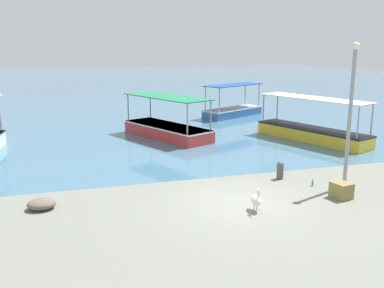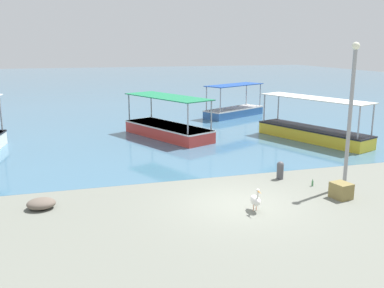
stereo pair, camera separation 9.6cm
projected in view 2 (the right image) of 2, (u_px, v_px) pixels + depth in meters
name	position (u px, v px, depth m)	size (l,w,h in m)	color
ground	(239.00, 204.00, 14.41)	(120.00, 120.00, 0.00)	slate
harbor_water	(108.00, 84.00, 59.34)	(110.00, 90.00, 0.00)	#3F6985
fishing_boat_center	(313.00, 132.00, 23.79)	(3.89, 6.87, 2.39)	gold
fishing_boat_outer	(168.00, 128.00, 24.72)	(4.32, 6.31, 2.37)	#CF3B34
fishing_boat_far_left	(234.00, 110.00, 32.01)	(5.28, 3.86, 2.36)	#386CB0
pelican	(256.00, 200.00, 13.69)	(0.30, 0.80, 0.80)	#E0997A
lamp_post	(351.00, 108.00, 15.42)	(0.28, 0.28, 5.32)	gray
mooring_bollard	(280.00, 170.00, 16.98)	(0.28, 0.28, 0.72)	#47474C
net_pile	(41.00, 204.00, 13.92)	(0.92, 0.78, 0.35)	#66594E
cargo_crate	(341.00, 191.00, 14.86)	(0.65, 0.56, 0.55)	olive
glass_bottle	(312.00, 183.00, 16.17)	(0.07, 0.07, 0.27)	#3F7F4C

